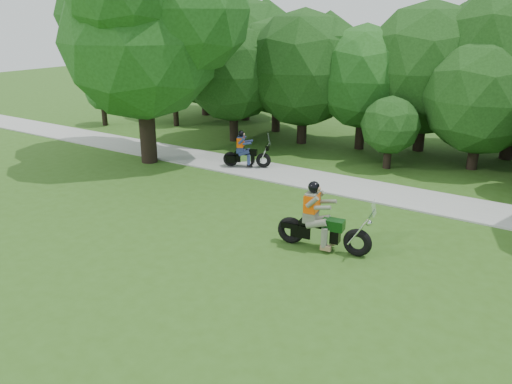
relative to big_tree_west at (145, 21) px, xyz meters
The scene contains 6 objects.
ground 13.82m from the big_tree_west, 33.03° to the right, with size 100.00×100.00×0.00m, color #305518.
walkway 12.05m from the big_tree_west, ahead, with size 60.00×2.20×0.06m, color #9F9F9A.
tree_line 14.17m from the big_tree_west, 34.75° to the left, with size 39.56×10.85×7.74m.
big_tree_west is the anchor object (origin of this frame).
chopper_motorcycle 11.86m from the big_tree_west, 22.32° to the right, with size 2.64×0.83×1.89m.
touring_motorcycle 6.60m from the big_tree_west, 14.87° to the left, with size 1.89×1.20×1.53m.
Camera 1 is at (4.62, -8.46, 5.99)m, focal length 35.00 mm.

